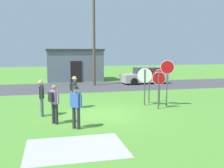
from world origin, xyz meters
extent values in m
plane|color=#518E33|center=(0.00, 0.00, 0.00)|extent=(80.00, 80.00, 0.00)
cube|color=#424247|center=(0.00, 10.04, 0.00)|extent=(60.00, 6.40, 0.01)
cube|color=#ADAAA3|center=(-1.68, -4.30, 0.00)|extent=(3.20, 2.40, 0.01)
cube|color=slate|center=(0.18, 15.22, 1.54)|extent=(5.52, 3.70, 3.07)
cube|color=#383333|center=(0.18, 15.22, 3.17)|extent=(5.72, 3.90, 0.20)
cube|color=black|center=(0.18, 13.35, 1.05)|extent=(1.10, 0.08, 2.10)
cylinder|color=brown|center=(1.54, 10.92, 4.28)|extent=(0.24, 0.24, 8.56)
cube|color=#B7B2A3|center=(6.38, 11.17, 0.53)|extent=(4.37, 1.99, 0.76)
cube|color=#2D333D|center=(6.63, 11.18, 1.21)|extent=(2.30, 1.63, 0.60)
cylinder|color=black|center=(5.09, 10.21, 0.32)|extent=(0.65, 0.25, 0.64)
cylinder|color=black|center=(5.01, 12.01, 0.32)|extent=(0.65, 0.25, 0.64)
cylinder|color=black|center=(7.75, 10.33, 0.32)|extent=(0.65, 0.25, 0.64)
cylinder|color=black|center=(7.67, 12.13, 0.32)|extent=(0.65, 0.25, 0.64)
cylinder|color=#474C4C|center=(3.68, 1.37, 1.01)|extent=(0.15, 0.14, 2.03)
cylinder|color=white|center=(3.68, 1.37, 1.75)|extent=(0.46, 0.51, 0.65)
cylinder|color=#B70F14|center=(3.68, 1.37, 1.75)|extent=(0.43, 0.48, 0.60)
cylinder|color=#474C4C|center=(3.25, 0.52, 0.97)|extent=(0.09, 0.09, 1.95)
cylinder|color=white|center=(3.25, 0.52, 1.65)|extent=(0.68, 0.19, 0.70)
cylinder|color=#B70F14|center=(3.25, 0.51, 1.65)|extent=(0.63, 0.18, 0.65)
cylinder|color=#474C4C|center=(3.34, 2.13, 1.03)|extent=(0.10, 0.12, 2.07)
cylinder|color=white|center=(3.34, 2.13, 1.77)|extent=(0.67, 0.26, 0.70)
cylinder|color=#B70F14|center=(3.35, 2.13, 1.77)|extent=(0.62, 0.25, 0.65)
cylinder|color=#474C4C|center=(2.83, 1.50, 1.04)|extent=(0.15, 0.18, 2.08)
cylinder|color=white|center=(2.83, 1.50, 1.73)|extent=(0.76, 0.46, 0.84)
cylinder|color=#B70F14|center=(2.83, 1.51, 1.73)|extent=(0.70, 0.43, 0.78)
cylinder|color=#474C4C|center=(3.95, 0.99, 1.27)|extent=(0.12, 0.16, 2.53)
cylinder|color=white|center=(3.95, 0.99, 2.22)|extent=(0.70, 0.36, 0.76)
cylinder|color=#B70F14|center=(3.95, 0.98, 2.22)|extent=(0.65, 0.34, 0.70)
cylinder|color=#2D2D33|center=(-2.31, -1.13, 0.44)|extent=(0.14, 0.14, 0.88)
cylinder|color=#2D2D33|center=(-2.18, -1.31, 0.44)|extent=(0.14, 0.14, 0.88)
cube|color=#9E7AB2|center=(-2.25, -1.22, 1.17)|extent=(0.39, 0.42, 0.58)
cylinder|color=#9E7AB2|center=(-2.38, -1.02, 1.15)|extent=(0.09, 0.09, 0.52)
cylinder|color=#9E7AB2|center=(-2.11, -1.42, 1.15)|extent=(0.09, 0.09, 0.52)
sphere|color=#9E7051|center=(-2.25, -1.22, 1.58)|extent=(0.21, 0.21, 0.21)
cube|color=#232328|center=(-2.39, -1.32, 1.19)|extent=(0.26, 0.29, 0.40)
cylinder|color=#4C5670|center=(-2.83, 0.42, 0.44)|extent=(0.14, 0.14, 0.88)
cylinder|color=#4C5670|center=(-2.81, 0.20, 0.44)|extent=(0.14, 0.14, 0.88)
cube|color=#333338|center=(-2.82, 0.31, 1.17)|extent=(0.25, 0.38, 0.58)
cylinder|color=#333338|center=(-2.84, 0.55, 1.15)|extent=(0.09, 0.09, 0.52)
cylinder|color=#333338|center=(-2.80, 0.07, 1.15)|extent=(0.09, 0.09, 0.52)
sphere|color=tan|center=(-2.82, 0.31, 1.58)|extent=(0.21, 0.21, 0.21)
cylinder|color=beige|center=(-2.82, 0.31, 1.64)|extent=(0.32, 0.31, 0.02)
cylinder|color=beige|center=(-2.82, 0.31, 1.69)|extent=(0.19, 0.19, 0.09)
cylinder|color=#2D2D33|center=(-1.09, 1.81, 0.44)|extent=(0.14, 0.14, 0.88)
cylinder|color=#2D2D33|center=(-1.14, 1.60, 0.44)|extent=(0.14, 0.14, 0.88)
cube|color=#333338|center=(-1.11, 1.71, 1.17)|extent=(0.30, 0.40, 0.58)
cylinder|color=#333338|center=(-1.05, 1.94, 1.15)|extent=(0.09, 0.09, 0.52)
cylinder|color=#333338|center=(-1.17, 1.47, 1.15)|extent=(0.09, 0.09, 0.52)
sphere|color=tan|center=(-1.11, 1.71, 1.58)|extent=(0.21, 0.21, 0.21)
cylinder|color=beige|center=(-1.11, 1.71, 1.64)|extent=(0.31, 0.31, 0.02)
cylinder|color=beige|center=(-1.11, 1.71, 1.69)|extent=(0.19, 0.19, 0.09)
cube|color=#232328|center=(-1.28, 1.75, 1.19)|extent=(0.20, 0.29, 0.40)
cylinder|color=#2D2D33|center=(-1.52, -2.09, 0.44)|extent=(0.14, 0.14, 0.88)
cylinder|color=#2D2D33|center=(-1.35, -2.23, 0.44)|extent=(0.14, 0.14, 0.88)
cube|color=#3860B7|center=(-1.43, -2.16, 1.17)|extent=(0.41, 0.40, 0.58)
cylinder|color=#3860B7|center=(-1.61, -2.00, 1.15)|extent=(0.09, 0.09, 0.52)
cylinder|color=#3860B7|center=(-1.26, -2.32, 1.15)|extent=(0.09, 0.09, 0.52)
sphere|color=beige|center=(-1.43, -2.16, 1.58)|extent=(0.21, 0.21, 0.21)
cylinder|color=#333338|center=(-1.43, -2.16, 1.64)|extent=(0.31, 0.32, 0.02)
cylinder|color=#333338|center=(-1.43, -2.16, 1.69)|extent=(0.19, 0.19, 0.09)
camera|label=1|loc=(-2.47, -12.63, 3.14)|focal=42.75mm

